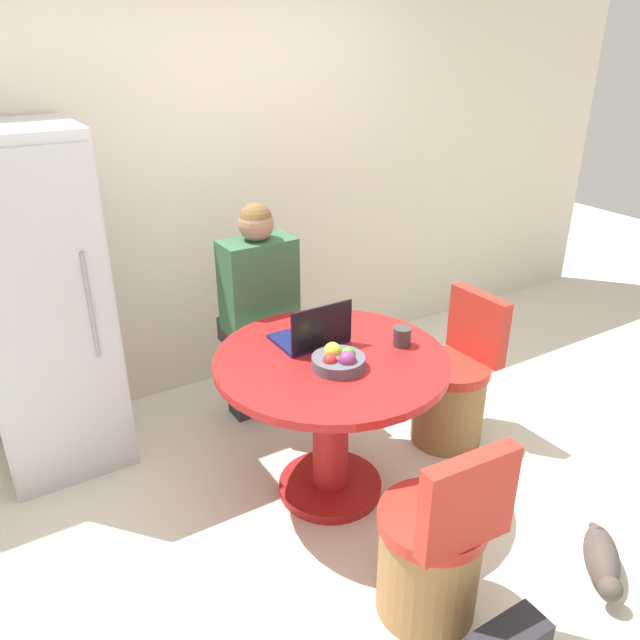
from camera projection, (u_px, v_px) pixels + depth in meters
ground_plane at (357, 516)px, 3.05m from camera, size 12.00×12.00×0.00m
wall_back at (207, 186)px, 3.77m from camera, size 7.00×0.06×2.60m
refrigerator at (40, 308)px, 3.14m from camera, size 0.62×0.66×1.78m
dining_table at (331, 400)px, 3.00m from camera, size 1.10×1.10×0.78m
chair_near_camera at (432, 555)px, 2.44m from camera, size 0.43×0.43×0.87m
chair_right_side at (452, 393)px, 3.53m from camera, size 0.43×0.43×0.87m
person_seated at (256, 308)px, 3.52m from camera, size 0.40×0.37×1.35m
laptop at (312, 335)px, 3.01m from camera, size 0.33×0.26×0.23m
fruit_bowl at (339, 360)px, 2.79m from camera, size 0.24×0.24×0.10m
coffee_cup at (402, 337)px, 2.99m from camera, size 0.09×0.09×0.09m
cat at (602, 559)px, 2.69m from camera, size 0.37×0.37×0.16m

